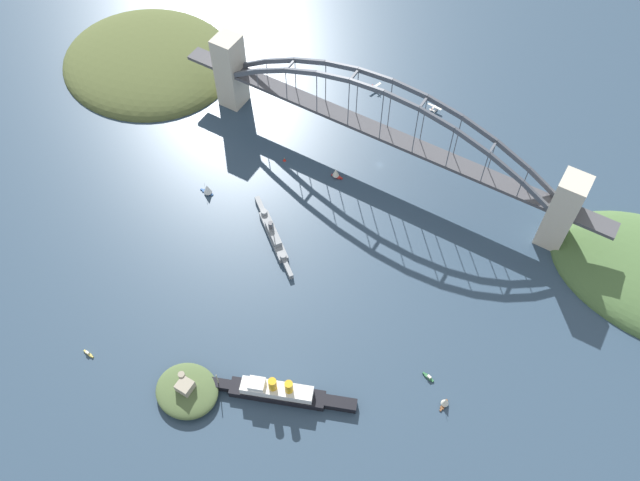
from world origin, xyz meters
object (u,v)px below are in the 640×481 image
(harbor_arch_bridge, at_px, (383,133))
(small_boat_1, at_px, (207,189))
(seaplane_second_in_formation, at_px, (376,88))
(small_boat_3, at_px, (88,353))
(small_boat_0, at_px, (428,377))
(fort_island_mid_harbor, at_px, (187,390))
(ocean_liner, at_px, (278,392))
(small_boat_4, at_px, (445,402))
(seaplane_taxiing_near_bridge, at_px, (434,108))
(small_boat_2, at_px, (336,173))
(channel_marker_buoy, at_px, (284,160))
(naval_cruiser, at_px, (273,235))

(harbor_arch_bridge, relative_size, small_boat_1, 30.88)
(seaplane_second_in_formation, distance_m, small_boat_3, 271.84)
(small_boat_0, relative_size, small_boat_1, 0.75)
(seaplane_second_in_formation, bearing_deg, fort_island_mid_harbor, 95.22)
(small_boat_3, bearing_deg, ocean_liner, -162.10)
(fort_island_mid_harbor, bearing_deg, small_boat_3, 9.12)
(small_boat_1, bearing_deg, fort_island_mid_harbor, 121.66)
(small_boat_1, distance_m, small_boat_4, 200.62)
(harbor_arch_bridge, bearing_deg, seaplane_taxiing_near_bridge, -98.19)
(seaplane_second_in_formation, height_order, small_boat_1, small_boat_1)
(harbor_arch_bridge, bearing_deg, small_boat_1, 43.00)
(small_boat_2, height_order, small_boat_4, small_boat_2)
(seaplane_taxiing_near_bridge, xyz_separation_m, small_boat_3, (83.95, 271.98, -1.24))
(small_boat_0, height_order, small_boat_2, small_boat_2)
(fort_island_mid_harbor, height_order, small_boat_2, fort_island_mid_harbor)
(ocean_liner, height_order, seaplane_taxiing_near_bridge, ocean_liner)
(ocean_liner, height_order, small_boat_2, ocean_liner)
(seaplane_taxiing_near_bridge, bearing_deg, small_boat_0, 114.41)
(channel_marker_buoy, bearing_deg, seaplane_taxiing_near_bridge, -124.96)
(ocean_liner, height_order, naval_cruiser, ocean_liner)
(seaplane_second_in_formation, distance_m, small_boat_2, 88.60)
(seaplane_second_in_formation, bearing_deg, small_boat_3, 81.96)
(small_boat_4, bearing_deg, naval_cruiser, -17.98)
(fort_island_mid_harbor, xyz_separation_m, channel_marker_buoy, (44.43, -166.75, -2.94))
(harbor_arch_bridge, xyz_separation_m, small_boat_2, (20.18, 24.63, -26.41))
(seaplane_taxiing_near_bridge, relative_size, seaplane_second_in_formation, 0.95)
(small_boat_0, relative_size, small_boat_3, 1.02)
(seaplane_taxiing_near_bridge, height_order, small_boat_0, seaplane_taxiing_near_bridge)
(harbor_arch_bridge, relative_size, ocean_liner, 3.70)
(seaplane_taxiing_near_bridge, bearing_deg, small_boat_3, 72.85)
(seaplane_taxiing_near_bridge, height_order, seaplane_second_in_formation, seaplane_taxiing_near_bridge)
(ocean_liner, xyz_separation_m, fort_island_mid_harbor, (42.46, 23.74, -1.05))
(small_boat_3, relative_size, small_boat_4, 0.94)
(ocean_liner, bearing_deg, harbor_arch_bridge, -80.29)
(ocean_liner, bearing_deg, small_boat_0, -142.12)
(small_boat_3, bearing_deg, naval_cruiser, -110.81)
(small_boat_4, bearing_deg, seaplane_taxiing_near_bridge, -63.32)
(seaplane_second_in_formation, height_order, small_boat_4, small_boat_4)
(small_boat_1, bearing_deg, small_boat_4, 164.86)
(harbor_arch_bridge, height_order, seaplane_second_in_formation, harbor_arch_bridge)
(seaplane_taxiing_near_bridge, distance_m, small_boat_3, 284.65)
(harbor_arch_bridge, relative_size, small_boat_4, 39.37)
(small_boat_2, bearing_deg, seaplane_second_in_formation, -79.37)
(channel_marker_buoy, bearing_deg, harbor_arch_bridge, -152.28)
(small_boat_1, bearing_deg, ocean_liner, 140.81)
(ocean_liner, xyz_separation_m, channel_marker_buoy, (86.89, -143.01, -3.99))
(naval_cruiser, relative_size, small_boat_0, 7.17)
(fort_island_mid_harbor, distance_m, small_boat_0, 130.65)
(harbor_arch_bridge, xyz_separation_m, small_boat_0, (-94.60, 122.55, -29.49))
(ocean_liner, distance_m, fort_island_mid_harbor, 48.66)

